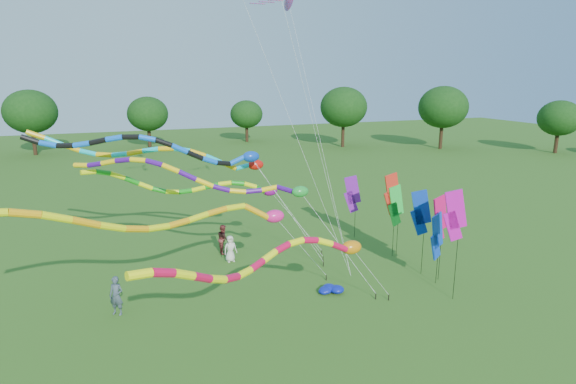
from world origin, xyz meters
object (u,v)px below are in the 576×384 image
object	(u,v)px
person_c	(223,239)
blue_nylon_heap	(331,290)
person_b	(116,296)
person_a	(230,249)
tube_kite_red	(289,256)
tube_kite_orange	(169,218)

from	to	relation	value
person_c	blue_nylon_heap	bearing A→B (deg)	-149.11
person_b	person_a	bearing A→B (deg)	68.40
tube_kite_red	person_c	world-z (taller)	tube_kite_red
tube_kite_orange	blue_nylon_heap	distance (m)	8.95
person_a	person_b	bearing A→B (deg)	-151.22
blue_nylon_heap	tube_kite_red	bearing A→B (deg)	-131.87
blue_nylon_heap	person_c	size ratio (longest dim) A/B	0.76
person_b	tube_kite_orange	bearing A→B (deg)	-8.43
tube_kite_red	blue_nylon_heap	distance (m)	6.97
person_b	blue_nylon_heap	bearing A→B (deg)	25.54
blue_nylon_heap	person_c	xyz separation A→B (m)	(-3.63, 7.26, 0.71)
tube_kite_orange	person_b	distance (m)	5.02
person_b	tube_kite_red	bearing A→B (deg)	-9.87
blue_nylon_heap	person_b	xyz separation A→B (m)	(-9.88, 1.45, 0.73)
tube_kite_red	person_c	xyz separation A→B (m)	(0.23, 11.57, -3.17)
tube_kite_red	person_a	distance (m)	10.61
person_a	person_c	distance (m)	1.48
tube_kite_orange	person_b	world-z (taller)	tube_kite_orange
blue_nylon_heap	person_a	bearing A→B (deg)	121.77
tube_kite_orange	person_c	size ratio (longest dim) A/B	8.97
tube_kite_orange	tube_kite_red	bearing A→B (deg)	-58.68
tube_kite_orange	blue_nylon_heap	bearing A→B (deg)	-9.37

